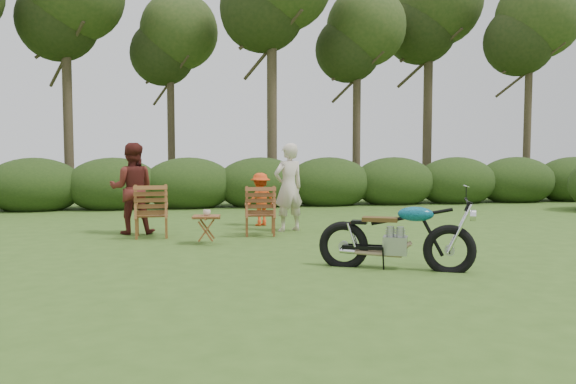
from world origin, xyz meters
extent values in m
plane|color=#36541C|center=(0.00, 0.00, 0.00)|extent=(80.00, 80.00, 0.00)
cylinder|color=#32281B|center=(-5.50, 11.10, 3.60)|extent=(0.28, 0.28, 7.20)
sphere|color=#263C16|center=(-5.50, 11.10, 5.84)|extent=(2.88, 2.88, 2.88)
cylinder|color=#32281B|center=(-2.50, 12.20, 3.15)|extent=(0.24, 0.24, 6.30)
sphere|color=#263C16|center=(-2.50, 12.20, 5.11)|extent=(2.52, 2.52, 2.52)
cylinder|color=#32281B|center=(0.50, 10.00, 3.83)|extent=(0.30, 0.30, 7.65)
cylinder|color=#32281B|center=(3.50, 11.10, 3.24)|extent=(0.26, 0.26, 6.48)
sphere|color=#263C16|center=(3.50, 11.10, 5.26)|extent=(2.59, 2.59, 2.59)
cylinder|color=#32281B|center=(6.50, 12.20, 3.96)|extent=(0.32, 0.32, 7.92)
sphere|color=#263C16|center=(6.50, 12.20, 6.42)|extent=(3.17, 3.17, 3.17)
cylinder|color=#32281B|center=(9.00, 10.00, 3.42)|extent=(0.24, 0.24, 6.84)
sphere|color=#263C16|center=(9.00, 10.00, 5.55)|extent=(2.74, 2.74, 2.74)
ellipsoid|color=#1E3413|center=(-6.00, 9.00, 0.63)|extent=(2.52, 1.68, 1.51)
ellipsoid|color=#1E3413|center=(-4.00, 9.00, 0.63)|extent=(2.52, 1.68, 1.51)
ellipsoid|color=#1E3413|center=(-2.00, 9.00, 0.63)|extent=(2.52, 1.68, 1.51)
ellipsoid|color=#1E3413|center=(0.00, 9.00, 0.63)|extent=(2.52, 1.68, 1.51)
ellipsoid|color=#1E3413|center=(2.00, 9.00, 0.63)|extent=(2.52, 1.68, 1.51)
ellipsoid|color=#1E3413|center=(4.00, 9.00, 0.63)|extent=(2.52, 1.68, 1.51)
ellipsoid|color=#1E3413|center=(6.00, 9.00, 0.63)|extent=(2.52, 1.68, 1.51)
ellipsoid|color=#1E3413|center=(8.00, 9.00, 0.63)|extent=(2.52, 1.68, 1.51)
ellipsoid|color=#1E3413|center=(10.00, 9.00, 0.63)|extent=(2.52, 1.68, 1.51)
imported|color=beige|center=(-1.79, 2.63, 0.52)|extent=(0.14, 0.14, 0.10)
imported|color=beige|center=(-0.18, 3.87, 0.00)|extent=(0.72, 0.59, 1.69)
imported|color=#561D18|center=(-3.11, 4.06, 0.00)|extent=(0.84, 0.66, 1.70)
imported|color=#DC4114|center=(-0.59, 4.78, 0.00)|extent=(0.81, 0.67, 1.10)
camera|label=1|loc=(-2.21, -6.70, 1.51)|focal=35.00mm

